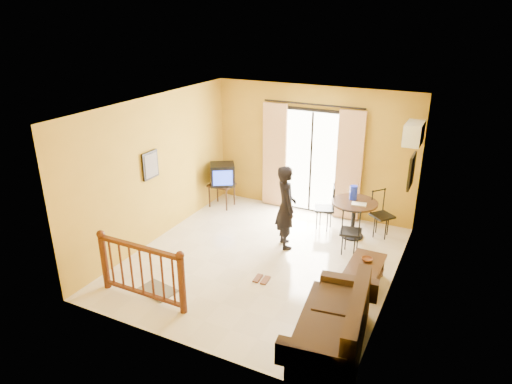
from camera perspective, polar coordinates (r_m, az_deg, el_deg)
The scene contains 19 objects.
ground at distance 8.38m, azimuth 0.78°, elevation -8.51°, with size 5.00×5.00×0.00m, color beige.
room_shell at distance 7.66m, azimuth 0.85°, elevation 2.56°, with size 5.00×5.00×5.00m.
balcony_door at distance 9.96m, azimuth 6.89°, elevation 3.87°, with size 2.25×0.14×2.46m.
tv_table at distance 10.43m, azimuth -4.32°, elevation 0.60°, with size 0.54×0.45×0.54m.
television at distance 10.30m, azimuth -4.22°, elevation 2.21°, with size 0.71×0.69×0.48m.
picture_left at distance 8.69m, azimuth -13.07°, elevation 3.29°, with size 0.05×0.42×0.52m.
dining_table at distance 9.15m, azimuth 12.16°, elevation -2.11°, with size 0.90×0.90×0.75m.
water_jug at distance 9.15m, azimuth 12.08°, elevation -0.08°, with size 0.15×0.15×0.28m, color #1525C5.
serving_tray at distance 8.97m, azimuth 12.75°, elevation -1.49°, with size 0.28×0.18×0.02m, color beige.
dining_chairs at distance 9.29m, azimuth 11.72°, elevation -5.74°, with size 1.67×1.48×0.95m.
air_conditioner at distance 8.79m, azimuth 19.09°, elevation 6.94°, with size 0.31×0.60×0.40m.
botanical_print at distance 8.29m, azimuth 18.85°, elevation 2.49°, with size 0.05×0.50×0.60m.
coffee_table at distance 7.74m, azimuth 13.44°, elevation -9.56°, with size 0.52×0.93×0.41m.
bowl at distance 7.73m, azimuth 13.71°, elevation -8.20°, with size 0.18×0.18×0.06m, color brown.
sofa at distance 6.39m, azimuth 9.91°, elevation -16.23°, with size 1.05×1.91×0.87m.
standing_person at distance 8.53m, azimuth 3.76°, elevation -1.89°, with size 0.59×0.39×1.61m, color black.
stair_balustrade at distance 7.28m, azimuth -14.18°, elevation -9.17°, with size 1.63×0.13×1.04m.
doormat at distance 7.71m, azimuth -12.23°, elevation -11.93°, with size 0.60×0.40×0.02m, color #5E594B.
sandals at distance 7.81m, azimuth 0.70°, elevation -10.85°, with size 0.26×0.26×0.03m.
Camera 1 is at (3.10, -6.53, 4.23)m, focal length 32.00 mm.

